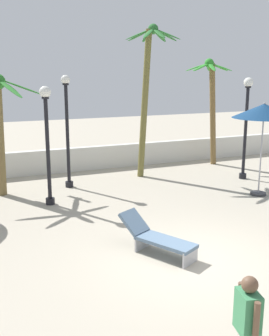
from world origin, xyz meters
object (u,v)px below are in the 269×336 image
at_px(palm_tree_3, 147,82).
at_px(lamp_post_0, 246,119).
at_px(patio_umbrella_2, 264,112).
at_px(lamp_post_3, 47,136).
at_px(guest_2, 247,321).
at_px(lamp_post_1, 67,127).
at_px(lounge_chair_0, 157,237).
at_px(palm_tree_0, 211,98).

distance_m(palm_tree_3, lamp_post_0, 3.99).
relative_size(patio_umbrella_2, lamp_post_3, 0.85).
bearing_deg(patio_umbrella_2, lamp_post_0, 66.11).
relative_size(patio_umbrella_2, guest_2, 1.97).
xyz_separation_m(lamp_post_1, lounge_chair_0, (0.43, -6.25, -1.78)).
relative_size(palm_tree_0, palm_tree_3, 0.79).
bearing_deg(palm_tree_3, guest_2, -108.35).
xyz_separation_m(lamp_post_1, lamp_post_3, (-1.05, -1.72, -0.00)).
xyz_separation_m(patio_umbrella_2, palm_tree_3, (-2.35, 3.88, 0.90)).
distance_m(patio_umbrella_2, palm_tree_0, 4.76).
bearing_deg(patio_umbrella_2, palm_tree_3, 121.23).
bearing_deg(lamp_post_0, patio_umbrella_2, -113.89).
bearing_deg(lamp_post_1, lamp_post_0, -12.79).
bearing_deg(palm_tree_0, lounge_chair_0, -130.05).
relative_size(palm_tree_0, lamp_post_3, 1.26).
bearing_deg(guest_2, lamp_post_3, 94.90).
bearing_deg(palm_tree_3, patio_umbrella_2, -58.77).
bearing_deg(palm_tree_0, guest_2, -121.19).
relative_size(palm_tree_0, lamp_post_1, 1.17).
bearing_deg(palm_tree_0, lamp_post_1, -169.96).
relative_size(patio_umbrella_2, lamp_post_0, 0.81).
height_order(lamp_post_1, lamp_post_3, lamp_post_1).
bearing_deg(lamp_post_3, lamp_post_1, 58.59).
height_order(lamp_post_0, guest_2, lamp_post_0).
distance_m(patio_umbrella_2, lamp_post_1, 6.62).
bearing_deg(lamp_post_0, lounge_chair_0, -141.81).
xyz_separation_m(palm_tree_0, lamp_post_1, (-6.67, -1.18, -0.77)).
bearing_deg(lamp_post_3, lounge_chair_0, -71.95).
distance_m(patio_umbrella_2, lounge_chair_0, 6.35).
height_order(lamp_post_3, lounge_chair_0, lamp_post_3).
distance_m(patio_umbrella_2, guest_2, 9.27).
distance_m(lamp_post_1, lamp_post_3, 2.01).
relative_size(palm_tree_3, lamp_post_1, 1.47).
xyz_separation_m(lamp_post_3, lounge_chair_0, (1.48, -4.53, -1.78)).
distance_m(palm_tree_0, palm_tree_3, 3.57).
xyz_separation_m(patio_umbrella_2, guest_2, (-5.92, -6.89, -1.84)).
xyz_separation_m(palm_tree_3, lamp_post_0, (3.23, -1.89, -1.38)).
xyz_separation_m(palm_tree_0, lamp_post_0, (-0.18, -2.65, -0.64)).
height_order(patio_umbrella_2, lamp_post_3, lamp_post_3).
distance_m(lamp_post_0, lamp_post_1, 6.66).
height_order(palm_tree_0, lounge_chair_0, palm_tree_0).
height_order(palm_tree_3, lamp_post_3, palm_tree_3).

